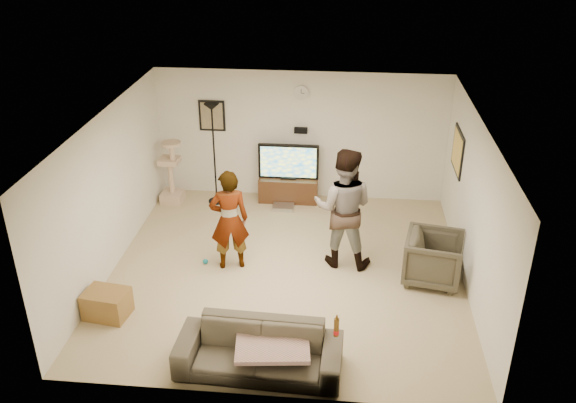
# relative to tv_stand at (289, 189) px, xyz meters

# --- Properties ---
(floor) EXTENTS (5.50, 5.50, 0.02)m
(floor) POSITION_rel_tv_stand_xyz_m (0.21, -2.50, -0.25)
(floor) COLOR tan
(floor) RESTS_ON ground
(ceiling) EXTENTS (5.50, 5.50, 0.02)m
(ceiling) POSITION_rel_tv_stand_xyz_m (0.21, -2.50, 2.27)
(ceiling) COLOR white
(ceiling) RESTS_ON wall_back
(wall_back) EXTENTS (5.50, 0.04, 2.50)m
(wall_back) POSITION_rel_tv_stand_xyz_m (0.21, 0.25, 1.01)
(wall_back) COLOR silver
(wall_back) RESTS_ON floor
(wall_front) EXTENTS (5.50, 0.04, 2.50)m
(wall_front) POSITION_rel_tv_stand_xyz_m (0.21, -5.25, 1.01)
(wall_front) COLOR silver
(wall_front) RESTS_ON floor
(wall_left) EXTENTS (0.04, 5.50, 2.50)m
(wall_left) POSITION_rel_tv_stand_xyz_m (-2.54, -2.50, 1.01)
(wall_left) COLOR silver
(wall_left) RESTS_ON floor
(wall_right) EXTENTS (0.04, 5.50, 2.50)m
(wall_right) POSITION_rel_tv_stand_xyz_m (2.96, -2.50, 1.01)
(wall_right) COLOR silver
(wall_right) RESTS_ON floor
(wall_clock) EXTENTS (0.26, 0.04, 0.26)m
(wall_clock) POSITION_rel_tv_stand_xyz_m (0.21, 0.22, 1.86)
(wall_clock) COLOR white
(wall_clock) RESTS_ON wall_back
(wall_speaker) EXTENTS (0.25, 0.10, 0.10)m
(wall_speaker) POSITION_rel_tv_stand_xyz_m (0.21, 0.19, 1.14)
(wall_speaker) COLOR black
(wall_speaker) RESTS_ON wall_back
(picture_back) EXTENTS (0.42, 0.03, 0.52)m
(picture_back) POSITION_rel_tv_stand_xyz_m (-1.49, 0.23, 1.36)
(picture_back) COLOR #7E7154
(picture_back) RESTS_ON wall_back
(picture_right) EXTENTS (0.03, 0.78, 0.62)m
(picture_right) POSITION_rel_tv_stand_xyz_m (2.94, -0.90, 1.26)
(picture_right) COLOR gold
(picture_right) RESTS_ON wall_right
(tv_stand) EXTENTS (1.13, 0.45, 0.47)m
(tv_stand) POSITION_rel_tv_stand_xyz_m (0.00, 0.00, 0.00)
(tv_stand) COLOR #3A2112
(tv_stand) RESTS_ON floor
(console_box) EXTENTS (0.40, 0.30, 0.07)m
(console_box) POSITION_rel_tv_stand_xyz_m (-0.06, -0.40, -0.20)
(console_box) COLOR #B7B7B7
(console_box) RESTS_ON floor
(tv) EXTENTS (1.15, 0.08, 0.68)m
(tv) POSITION_rel_tv_stand_xyz_m (0.00, 0.00, 0.58)
(tv) COLOR black
(tv) RESTS_ON tv_stand
(tv_screen) EXTENTS (1.06, 0.01, 0.60)m
(tv_screen) POSITION_rel_tv_stand_xyz_m (0.00, -0.04, 0.58)
(tv_screen) COLOR #F7EF44
(tv_screen) RESTS_ON tv
(floor_lamp) EXTENTS (0.32, 0.32, 1.97)m
(floor_lamp) POSITION_rel_tv_stand_xyz_m (-1.39, -0.21, 0.75)
(floor_lamp) COLOR black
(floor_lamp) RESTS_ON floor
(cat_tree) EXTENTS (0.42, 0.42, 1.26)m
(cat_tree) POSITION_rel_tv_stand_xyz_m (-2.24, -0.29, 0.40)
(cat_tree) COLOR tan
(cat_tree) RESTS_ON floor
(person_left) EXTENTS (0.69, 0.55, 1.67)m
(person_left) POSITION_rel_tv_stand_xyz_m (-0.68, -2.47, 0.60)
(person_left) COLOR #ACACAE
(person_left) RESTS_ON floor
(person_right) EXTENTS (1.04, 0.86, 1.97)m
(person_right) POSITION_rel_tv_stand_xyz_m (1.07, -2.18, 0.75)
(person_right) COLOR navy
(person_right) RESTS_ON floor
(sofa) EXTENTS (2.08, 0.88, 0.60)m
(sofa) POSITION_rel_tv_stand_xyz_m (0.10, -4.80, 0.06)
(sofa) COLOR #484132
(sofa) RESTS_ON floor
(throw_blanket) EXTENTS (0.97, 0.80, 0.06)m
(throw_blanket) POSITION_rel_tv_stand_xyz_m (0.27, -4.80, 0.17)
(throw_blanket) COLOR tan
(throw_blanket) RESTS_ON sofa
(beer_bottle) EXTENTS (0.06, 0.06, 0.25)m
(beer_bottle) POSITION_rel_tv_stand_xyz_m (1.04, -4.80, 0.49)
(beer_bottle) COLOR #53350E
(beer_bottle) RESTS_ON sofa
(armchair) EXTENTS (1.00, 0.98, 0.78)m
(armchair) POSITION_rel_tv_stand_xyz_m (2.47, -2.57, 0.15)
(armchair) COLOR #413C2E
(armchair) RESTS_ON floor
(side_table) EXTENTS (0.65, 0.53, 0.40)m
(side_table) POSITION_rel_tv_stand_xyz_m (-2.19, -3.93, -0.04)
(side_table) COLOR brown
(side_table) RESTS_ON floor
(toy_ball) EXTENTS (0.09, 0.09, 0.09)m
(toy_ball) POSITION_rel_tv_stand_xyz_m (-1.11, -2.45, -0.19)
(toy_ball) COLOR teal
(toy_ball) RESTS_ON floor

